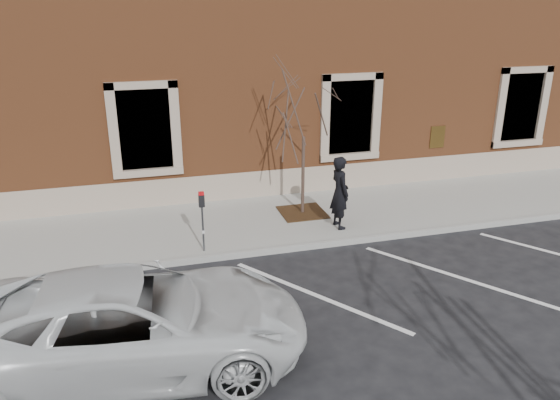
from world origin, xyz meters
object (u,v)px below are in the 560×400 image
object	(u,v)px
man	(340,192)
parking_meter	(202,210)
sapling	(304,115)
white_truck	(131,322)

from	to	relation	value
man	parking_meter	world-z (taller)	man
man	sapling	bearing A→B (deg)	21.93
parking_meter	sapling	xyz separation A→B (m)	(2.98, 1.68, 1.72)
man	sapling	distance (m)	2.23
parking_meter	white_truck	xyz separation A→B (m)	(-1.70, -3.70, -0.37)
sapling	white_truck	size ratio (longest dim) A/B	0.68
sapling	white_truck	world-z (taller)	sapling
man	white_truck	size ratio (longest dim) A/B	0.33
parking_meter	white_truck	distance (m)	4.09
white_truck	parking_meter	bearing A→B (deg)	-19.70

